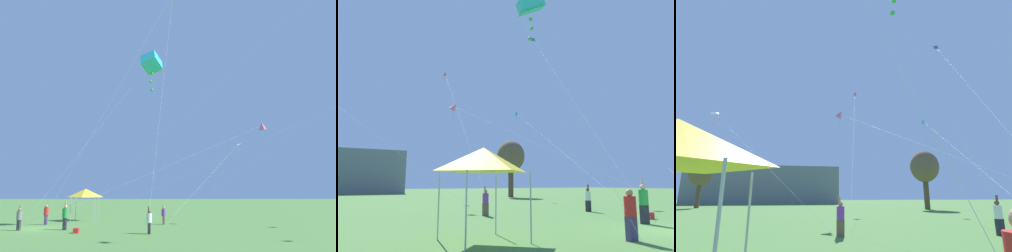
{
  "view_description": "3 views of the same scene",
  "coord_description": "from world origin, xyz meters",
  "views": [
    {
      "loc": [
        29.35,
        9.45,
        2.79
      ],
      "look_at": [
        1.5,
        10.03,
        7.66
      ],
      "focal_mm": 40.0,
      "sensor_mm": 36.0,
      "label": 1
    },
    {
      "loc": [
        -12.66,
        -7.54,
        1.83
      ],
      "look_at": [
        -1.82,
        10.24,
        5.51
      ],
      "focal_mm": 35.0,
      "sensor_mm": 36.0,
      "label": 2
    },
    {
      "loc": [
        -5.56,
        -2.51,
        1.75
      ],
      "look_at": [
        -3.02,
        11.63,
        5.58
      ],
      "focal_mm": 28.0,
      "sensor_mm": 36.0,
      "label": 3
    }
  ],
  "objects": [
    {
      "name": "ground_plane",
      "position": [
        0.0,
        0.0,
        0.0
      ],
      "size": [
        220.0,
        220.0,
        0.0
      ],
      "primitive_type": "plane",
      "color": "#4C7A38"
    },
    {
      "name": "festival_tent",
      "position": [
        -7.59,
        2.21,
        2.62
      ],
      "size": [
        2.48,
        2.48,
        3.03
      ],
      "color": "#B7B7BC",
      "rests_on": "ground"
    },
    {
      "name": "cooler_box",
      "position": [
        3.06,
        3.77,
        0.17
      ],
      "size": [
        0.56,
        0.34,
        0.34
      ],
      "primitive_type": "cube",
      "color": "red",
      "rests_on": "ground"
    },
    {
      "name": "person_red_shirt",
      "position": [
        -3.42,
        -0.23,
        0.89
      ],
      "size": [
        0.39,
        0.39,
        1.66
      ],
      "rotation": [
        0.0,
        0.0,
        4.03
      ],
      "color": "#473860",
      "rests_on": "ground"
    },
    {
      "name": "person_white_shirt",
      "position": [
        3.69,
        8.72,
        0.87
      ],
      "size": [
        0.37,
        0.37,
        1.79
      ],
      "rotation": [
        0.0,
        0.0,
        4.06
      ],
      "color": "#282833",
      "rests_on": "ground"
    },
    {
      "name": "person_purple_shirt",
      "position": [
        -3.51,
        9.75,
        0.83
      ],
      "size": [
        0.35,
        0.35,
        1.72
      ],
      "rotation": [
        0.0,
        0.0,
        3.16
      ],
      "color": "brown",
      "rests_on": "ground"
    },
    {
      "name": "person_grey_shirt",
      "position": [
        1.26,
        -0.78,
        0.88
      ],
      "size": [
        0.37,
        0.37,
        1.82
      ],
      "rotation": [
        0.0,
        0.0,
        3.44
      ],
      "color": "#282833",
      "rests_on": "ground"
    },
    {
      "name": "person_green_shirt",
      "position": [
        0.95,
        2.46,
        1.01
      ],
      "size": [
        0.43,
        0.43,
        2.08
      ],
      "rotation": [
        0.0,
        0.0,
        0.07
      ],
      "color": "#282833",
      "rests_on": "ground"
    },
    {
      "name": "kite_white_delta_1",
      "position": [
        -11.8,
        17.95,
        7.72
      ],
      "size": [
        8.52,
        8.46,
        8.14
      ],
      "color": "silver",
      "rests_on": "ground"
    },
    {
      "name": "kite_pink_diamond_2",
      "position": [
        -2.18,
        18.16,
        8.34
      ],
      "size": [
        4.46,
        19.47,
        8.8
      ],
      "color": "silver",
      "rests_on": "ground"
    },
    {
      "name": "kite_cyan_box_7",
      "position": [
        -0.86,
        8.68,
        13.49
      ],
      "size": [
        2.83,
        10.59,
        14.39
      ],
      "color": "silver",
      "rests_on": "ground"
    }
  ]
}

